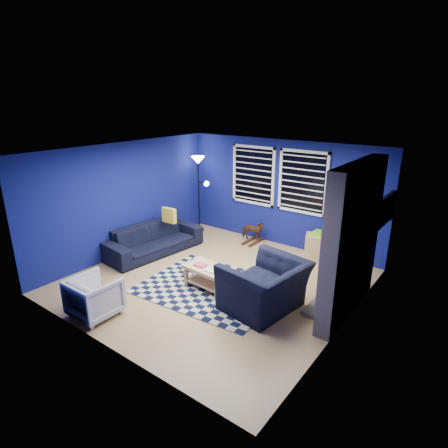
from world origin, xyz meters
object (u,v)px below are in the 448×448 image
object	(u,v)px
rocking_horse	(253,231)
cabinet	(320,247)
tv	(385,211)
armchair_big	(265,286)
sofa	(154,239)
armchair_bent	(95,297)
floor_lamp	(199,171)
coffee_table	(208,273)

from	to	relation	value
rocking_horse	cabinet	xyz separation A→B (m)	(1.70, 0.09, -0.03)
tv	armchair_big	world-z (taller)	tv
armchair_big	rocking_horse	size ratio (longest dim) A/B	2.30
sofa	armchair_bent	bearing A→B (deg)	-147.97
rocking_horse	cabinet	world-z (taller)	cabinet
sofa	rocking_horse	distance (m)	2.38
armchair_big	armchair_bent	distance (m)	2.78
rocking_horse	tv	bearing A→B (deg)	-115.89
armchair_bent	floor_lamp	distance (m)	4.53
armchair_big	rocking_horse	distance (m)	3.02
tv	floor_lamp	xyz separation A→B (m)	(-4.57, 0.05, 0.22)
tv	rocking_horse	bearing A→B (deg)	176.88
sofa	coffee_table	distance (m)	2.14
tv	armchair_bent	xyz separation A→B (m)	(-3.29, -4.09, -1.07)
armchair_big	cabinet	xyz separation A→B (m)	(-0.09, 2.52, -0.14)
rocking_horse	coffee_table	distance (m)	2.51
tv	cabinet	xyz separation A→B (m)	(-1.27, 0.25, -1.12)
floor_lamp	sofa	bearing A→B (deg)	-86.00
sofa	rocking_horse	bearing A→B (deg)	-32.19
armchair_bent	floor_lamp	xyz separation A→B (m)	(-1.29, 4.14, 1.29)
armchair_big	coffee_table	xyz separation A→B (m)	(-1.20, -0.01, -0.11)
rocking_horse	coffee_table	world-z (taller)	rocking_horse
armchair_bent	rocking_horse	distance (m)	4.26
tv	cabinet	distance (m)	1.72
sofa	armchair_bent	distance (m)	2.65
sofa	armchair_bent	world-z (taller)	armchair_bent
armchair_big	rocking_horse	xyz separation A→B (m)	(-1.79, 2.43, -0.11)
cabinet	floor_lamp	bearing A→B (deg)	162.54
cabinet	floor_lamp	size ratio (longest dim) A/B	0.38
rocking_horse	floor_lamp	size ratio (longest dim) A/B	0.28
sofa	rocking_horse	xyz separation A→B (m)	(1.47, 1.87, -0.02)
armchair_bent	floor_lamp	size ratio (longest dim) A/B	0.37
armchair_bent	tv	bearing A→B (deg)	-128.86
armchair_big	cabinet	size ratio (longest dim) A/B	1.71
cabinet	floor_lamp	distance (m)	3.57
tv	armchair_big	xyz separation A→B (m)	(-1.19, -2.27, -0.98)
sofa	rocking_horse	size ratio (longest dim) A/B	4.03
armchair_big	rocking_horse	world-z (taller)	armchair_big
tv	sofa	world-z (taller)	tv
armchair_big	cabinet	distance (m)	2.53
armchair_bent	cabinet	size ratio (longest dim) A/B	0.97
armchair_bent	cabinet	bearing A→B (deg)	-114.95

